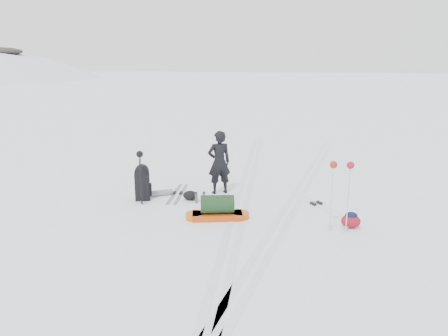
# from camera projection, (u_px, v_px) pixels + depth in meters

# --- Properties ---
(ground) EXTENTS (200.00, 200.00, 0.00)m
(ground) POSITION_uv_depth(u_px,v_px,m) (240.00, 208.00, 10.19)
(ground) COLOR white
(ground) RESTS_ON ground
(ski_tracks) EXTENTS (3.38, 17.97, 0.01)m
(ski_tracks) POSITION_uv_depth(u_px,v_px,m) (270.00, 198.00, 10.90)
(ski_tracks) COLOR silver
(ski_tracks) RESTS_ON ground
(skier) EXTENTS (0.71, 0.63, 1.64)m
(skier) POSITION_uv_depth(u_px,v_px,m) (219.00, 162.00, 11.12)
(skier) COLOR black
(skier) RESTS_ON ground
(pulk_sled) EXTENTS (1.44, 0.73, 0.53)m
(pulk_sled) POSITION_uv_depth(u_px,v_px,m) (217.00, 210.00, 9.46)
(pulk_sled) COLOR #C13D0B
(pulk_sled) RESTS_ON ground
(expedition_rucksack) EXTENTS (0.82, 0.79, 0.89)m
(expedition_rucksack) POSITION_uv_depth(u_px,v_px,m) (145.00, 183.00, 10.71)
(expedition_rucksack) COLOR black
(expedition_rucksack) RESTS_ON ground
(ski_poles_black) EXTENTS (0.16, 0.16, 1.31)m
(ski_poles_black) POSITION_uv_depth(u_px,v_px,m) (140.00, 161.00, 10.20)
(ski_poles_black) COLOR black
(ski_poles_black) RESTS_ON ground
(ski_poles_silver) EXTENTS (0.47, 0.16, 1.46)m
(ski_poles_silver) POSITION_uv_depth(u_px,v_px,m) (341.00, 173.00, 8.49)
(ski_poles_silver) COLOR silver
(ski_poles_silver) RESTS_ON ground
(touring_skis_grey) EXTENTS (0.43, 1.74, 0.06)m
(touring_skis_grey) POSITION_uv_depth(u_px,v_px,m) (178.00, 194.00, 11.22)
(touring_skis_grey) COLOR gray
(touring_skis_grey) RESTS_ON ground
(touring_skis_white) EXTENTS (1.25, 1.63, 0.07)m
(touring_skis_white) POSITION_uv_depth(u_px,v_px,m) (316.00, 204.00, 10.40)
(touring_skis_white) COLOR silver
(touring_skis_white) RESTS_ON ground
(rope_coil) EXTENTS (0.62, 0.62, 0.06)m
(rope_coil) POSITION_uv_depth(u_px,v_px,m) (213.00, 213.00, 9.78)
(rope_coil) COLOR #57B7D5
(rope_coil) RESTS_ON ground
(small_daypack) EXTENTS (0.49, 0.46, 0.34)m
(small_daypack) POSITION_uv_depth(u_px,v_px,m) (351.00, 220.00, 8.97)
(small_daypack) COLOR maroon
(small_daypack) RESTS_ON ground
(thermos_pair) EXTENTS (0.24, 0.20, 0.27)m
(thermos_pair) POSITION_uv_depth(u_px,v_px,m) (200.00, 197.00, 10.56)
(thermos_pair) COLOR #515458
(thermos_pair) RESTS_ON ground
(stuff_sack) EXTENTS (0.43, 0.36, 0.23)m
(stuff_sack) POSITION_uv_depth(u_px,v_px,m) (190.00, 195.00, 10.74)
(stuff_sack) COLOR black
(stuff_sack) RESTS_ON ground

